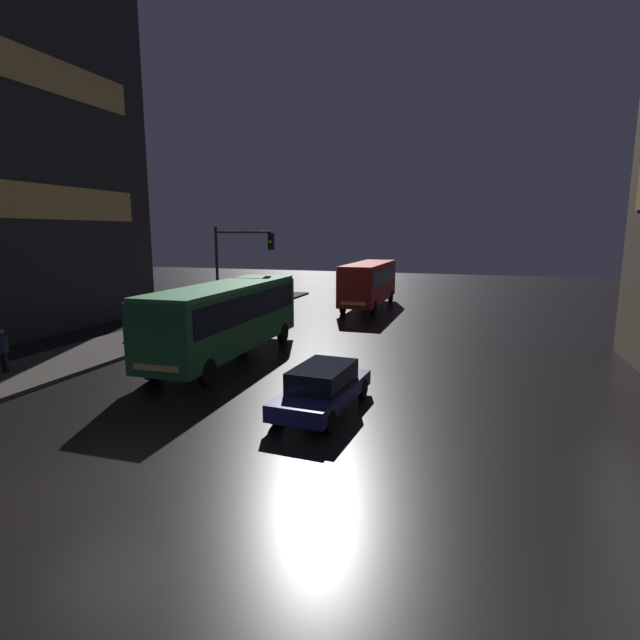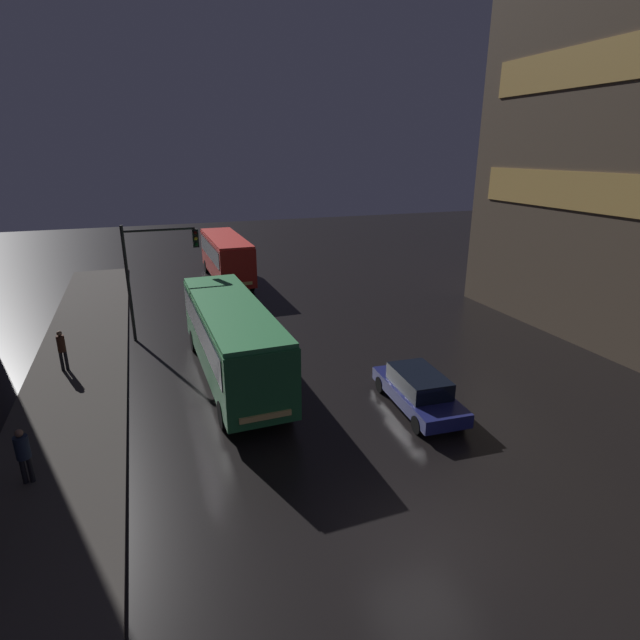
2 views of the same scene
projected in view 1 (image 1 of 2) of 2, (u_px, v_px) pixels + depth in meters
ground_plane at (99, 485)px, 11.05m from camera, size 120.00×120.00×0.00m
sidewalk_left at (97, 351)px, 23.15m from camera, size 4.00×48.00×0.15m
bus_near at (226, 313)px, 21.77m from camera, size 2.75×10.50×3.29m
bus_far at (369, 280)px, 36.58m from camera, size 2.44×9.41×3.30m
car_taxi at (323, 387)px, 15.59m from camera, size 2.07×4.71×1.44m
pedestrian_mid at (3, 347)px, 19.19m from camera, size 0.47×0.47×1.72m
pedestrian_far at (141, 314)px, 26.79m from camera, size 0.46×0.46×1.81m
traffic_light_main at (237, 260)px, 28.00m from camera, size 3.62×0.35×5.82m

